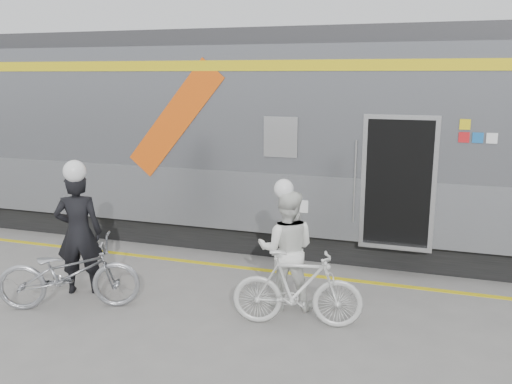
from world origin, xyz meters
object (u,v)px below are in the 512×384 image
at_px(man, 79,233).
at_px(bicycle_right, 297,289).
at_px(bicycle_left, 69,273).
at_px(woman, 287,249).

bearing_deg(man, bicycle_right, 155.08).
xyz_separation_m(bicycle_left, woman, (2.94, 1.02, 0.34)).
bearing_deg(bicycle_left, man, -3.58).
distance_m(woman, bicycle_right, 0.71).
distance_m(bicycle_left, bicycle_right, 3.28).
height_order(bicycle_left, woman, woman).
bearing_deg(bicycle_right, bicycle_left, 87.84).
relative_size(man, bicycle_left, 0.95).
bearing_deg(man, bicycle_left, 86.42).
distance_m(man, woman, 3.18).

